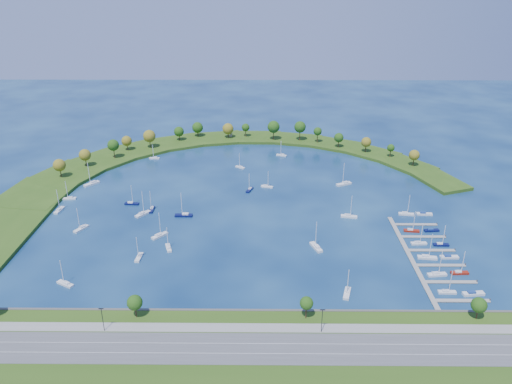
{
  "coord_description": "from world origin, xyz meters",
  "views": [
    {
      "loc": [
        7.19,
        -259.39,
        123.04
      ],
      "look_at": [
        5.0,
        5.0,
        4.0
      ],
      "focal_mm": 34.61,
      "sensor_mm": 36.0,
      "label": 1
    }
  ],
  "objects_px": {
    "docked_boat_2": "(437,274)",
    "moored_boat_18": "(132,203)",
    "moored_boat_14": "(154,158)",
    "moored_boat_20": "(267,186)",
    "moored_boat_10": "(168,247)",
    "moored_boat_19": "(347,292)",
    "moored_boat_1": "(65,283)",
    "moored_boat_3": "(184,215)",
    "docked_boat_4": "(427,257)",
    "moored_boat_8": "(152,209)",
    "docked_boat_0": "(447,291)",
    "docked_boat_9": "(431,230)",
    "moored_boat_15": "(81,228)",
    "dock_system": "(426,258)",
    "moored_boat_12": "(139,257)",
    "moored_boat_16": "(59,210)",
    "docked_boat_5": "(449,257)",
    "moored_boat_0": "(250,189)",
    "moored_boat_13": "(349,216)",
    "moored_boat_11": "(143,213)",
    "moored_boat_5": "(344,183)",
    "docked_boat_10": "(406,213)",
    "docked_boat_1": "(473,293)",
    "docked_boat_11": "(424,214)",
    "harbor_tower": "(231,134)",
    "moored_boat_4": "(240,167)",
    "moored_boat_7": "(159,235)",
    "docked_boat_7": "(441,244)",
    "docked_boat_3": "(460,272)",
    "docked_boat_6": "(419,243)",
    "moored_boat_9": "(316,247)",
    "moored_boat_2": "(282,155)",
    "docked_boat_8": "(411,230)"
  },
  "relations": [
    {
      "from": "moored_boat_11",
      "to": "docked_boat_9",
      "type": "xyz_separation_m",
      "value": [
        153.19,
        -17.22,
        -0.4
      ]
    },
    {
      "from": "moored_boat_0",
      "to": "docked_boat_11",
      "type": "xyz_separation_m",
      "value": [
        96.85,
        -31.98,
        -0.25
      ]
    },
    {
      "from": "docked_boat_2",
      "to": "moored_boat_1",
      "type": "bearing_deg",
      "value": 176.16
    },
    {
      "from": "moored_boat_16",
      "to": "moored_boat_11",
      "type": "bearing_deg",
      "value": -88.42
    },
    {
      "from": "moored_boat_5",
      "to": "moored_boat_7",
      "type": "bearing_deg",
      "value": 6.7
    },
    {
      "from": "moored_boat_0",
      "to": "moored_boat_20",
      "type": "xyz_separation_m",
      "value": [
        10.67,
        5.04,
        -0.02
      ]
    },
    {
      "from": "moored_boat_20",
      "to": "docked_boat_1",
      "type": "xyz_separation_m",
      "value": [
        84.27,
        -110.55,
        -0.2
      ]
    },
    {
      "from": "harbor_tower",
      "to": "moored_boat_12",
      "type": "height_order",
      "value": "moored_boat_12"
    },
    {
      "from": "moored_boat_12",
      "to": "docked_boat_3",
      "type": "xyz_separation_m",
      "value": [
        145.24,
        -11.76,
        -0.01
      ]
    },
    {
      "from": "moored_boat_3",
      "to": "moored_boat_18",
      "type": "height_order",
      "value": "moored_boat_3"
    },
    {
      "from": "moored_boat_20",
      "to": "docked_boat_4",
      "type": "xyz_separation_m",
      "value": [
        73.81,
        -82.38,
        0.06
      ]
    },
    {
      "from": "moored_boat_5",
      "to": "docked_boat_11",
      "type": "height_order",
      "value": "moored_boat_5"
    },
    {
      "from": "moored_boat_7",
      "to": "docked_boat_3",
      "type": "xyz_separation_m",
      "value": [
        139.49,
        -32.28,
        -0.05
      ]
    },
    {
      "from": "moored_boat_8",
      "to": "docked_boat_0",
      "type": "distance_m",
      "value": 158.72
    },
    {
      "from": "moored_boat_1",
      "to": "docked_boat_4",
      "type": "height_order",
      "value": "docked_boat_4"
    },
    {
      "from": "docked_boat_1",
      "to": "docked_boat_5",
      "type": "height_order",
      "value": "docked_boat_1"
    },
    {
      "from": "moored_boat_12",
      "to": "docked_boat_2",
      "type": "distance_m",
      "value": 135.38
    },
    {
      "from": "docked_boat_3",
      "to": "docked_boat_10",
      "type": "relative_size",
      "value": 0.94
    },
    {
      "from": "moored_boat_7",
      "to": "docked_boat_3",
      "type": "bearing_deg",
      "value": -61.88
    },
    {
      "from": "docked_boat_9",
      "to": "moored_boat_15",
      "type": "bearing_deg",
      "value": 174.41
    },
    {
      "from": "moored_boat_0",
      "to": "moored_boat_13",
      "type": "height_order",
      "value": "moored_boat_13"
    },
    {
      "from": "moored_boat_3",
      "to": "docked_boat_9",
      "type": "distance_m",
      "value": 131.26
    },
    {
      "from": "docked_boat_4",
      "to": "moored_boat_4",
      "type": "bearing_deg",
      "value": 135.59
    },
    {
      "from": "moored_boat_16",
      "to": "docked_boat_10",
      "type": "xyz_separation_m",
      "value": [
        192.93,
        -2.98,
        -0.02
      ]
    },
    {
      "from": "docked_boat_3",
      "to": "docked_boat_4",
      "type": "relative_size",
      "value": 0.88
    },
    {
      "from": "harbor_tower",
      "to": "moored_boat_9",
      "type": "distance_m",
      "value": 177.11
    },
    {
      "from": "moored_boat_19",
      "to": "docked_boat_7",
      "type": "relative_size",
      "value": 1.12
    },
    {
      "from": "moored_boat_2",
      "to": "moored_boat_16",
      "type": "height_order",
      "value": "moored_boat_16"
    },
    {
      "from": "moored_boat_3",
      "to": "moored_boat_18",
      "type": "bearing_deg",
      "value": -24.51
    },
    {
      "from": "moored_boat_4",
      "to": "moored_boat_18",
      "type": "relative_size",
      "value": 0.88
    },
    {
      "from": "moored_boat_19",
      "to": "docked_boat_5",
      "type": "bearing_deg",
      "value": 134.73
    },
    {
      "from": "docked_boat_4",
      "to": "moored_boat_1",
      "type": "bearing_deg",
      "value": -164.98
    },
    {
      "from": "moored_boat_5",
      "to": "docked_boat_10",
      "type": "distance_m",
      "value": 49.92
    },
    {
      "from": "moored_boat_7",
      "to": "docked_boat_11",
      "type": "height_order",
      "value": "moored_boat_7"
    },
    {
      "from": "moored_boat_18",
      "to": "docked_boat_1",
      "type": "bearing_deg",
      "value": -23.37
    },
    {
      "from": "dock_system",
      "to": "docked_boat_6",
      "type": "distance_m",
      "value": 12.9
    },
    {
      "from": "moored_boat_7",
      "to": "dock_system",
      "type": "bearing_deg",
      "value": -57.38
    },
    {
      "from": "docked_boat_2",
      "to": "moored_boat_18",
      "type": "bearing_deg",
      "value": 148.04
    },
    {
      "from": "harbor_tower",
      "to": "docked_boat_0",
      "type": "relative_size",
      "value": 0.43
    },
    {
      "from": "moored_boat_0",
      "to": "docked_boat_11",
      "type": "height_order",
      "value": "moored_boat_0"
    },
    {
      "from": "dock_system",
      "to": "moored_boat_8",
      "type": "xyz_separation_m",
      "value": [
        -138.71,
        49.33,
        0.55
      ]
    },
    {
      "from": "dock_system",
      "to": "moored_boat_16",
      "type": "height_order",
      "value": "moored_boat_16"
    },
    {
      "from": "moored_boat_3",
      "to": "moored_boat_15",
      "type": "distance_m",
      "value": 53.55
    },
    {
      "from": "moored_boat_16",
      "to": "moored_boat_19",
      "type": "distance_m",
      "value": 167.18
    },
    {
      "from": "moored_boat_10",
      "to": "moored_boat_19",
      "type": "bearing_deg",
      "value": -132.05
    },
    {
      "from": "moored_boat_2",
      "to": "moored_boat_0",
      "type": "bearing_deg",
      "value": 93.07
    },
    {
      "from": "moored_boat_15",
      "to": "docked_boat_3",
      "type": "relative_size",
      "value": 1.12
    },
    {
      "from": "moored_boat_11",
      "to": "docked_boat_8",
      "type": "height_order",
      "value": "moored_boat_11"
    },
    {
      "from": "moored_boat_14",
      "to": "moored_boat_20",
      "type": "distance_m",
      "value": 94.28
    },
    {
      "from": "moored_boat_1",
      "to": "docked_boat_2",
      "type": "xyz_separation_m",
      "value": [
        161.44,
        8.49,
        0.01
      ]
    }
  ]
}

